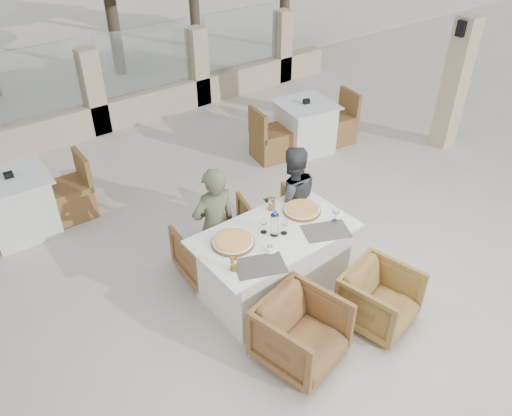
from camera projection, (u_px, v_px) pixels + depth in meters
ground at (283, 288)px, 5.34m from camera, size 80.00×80.00×0.00m
perimeter_wall_far at (92, 86)px, 8.01m from camera, size 10.00×0.34×1.60m
lantern_pillar at (455, 84)px, 7.53m from camera, size 0.34×0.34×2.00m
dining_table at (274, 262)px, 5.11m from camera, size 1.60×0.90×0.77m
placemat_near_left at (260, 266)px, 4.48m from camera, size 0.53×0.45×0.00m
placemat_near_right at (326, 231)px, 4.91m from camera, size 0.53×0.46×0.00m
pizza_left at (233, 241)px, 4.73m from camera, size 0.46×0.46×0.05m
pizza_right at (302, 209)px, 5.17m from camera, size 0.45×0.45×0.05m
water_bottle at (275, 223)px, 4.78m from camera, size 0.11×0.11×0.28m
wine_glass_centre at (264, 225)px, 4.84m from camera, size 0.09×0.09×0.18m
wine_glass_near at (284, 226)px, 4.83m from camera, size 0.10×0.10×0.18m
wine_glass_corner at (335, 214)px, 4.99m from camera, size 0.10×0.10×0.18m
beer_glass_left at (234, 264)px, 4.41m from camera, size 0.07×0.07×0.13m
beer_glass_right at (272, 204)px, 5.17m from camera, size 0.09×0.09×0.15m
olive_dish at (270, 247)px, 4.67m from camera, size 0.13×0.13×0.04m
armchair_far_left at (209, 250)px, 5.41m from camera, size 0.68×0.69×0.59m
armchair_far_right at (270, 218)px, 5.89m from camera, size 0.77×0.79×0.59m
armchair_near_left at (301, 333)px, 4.42m from camera, size 0.82×0.84×0.64m
armchair_near_right at (380, 299)px, 4.80m from camera, size 0.76×0.77×0.60m
diner_left at (215, 226)px, 5.13m from camera, size 0.51×0.35×1.36m
diner_right at (291, 201)px, 5.55m from camera, size 0.77×0.68×1.31m
bg_table_a at (18, 205)px, 5.96m from camera, size 1.67×0.89×0.77m
bg_table_b at (305, 127)px, 7.73m from camera, size 1.75×1.08×0.77m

